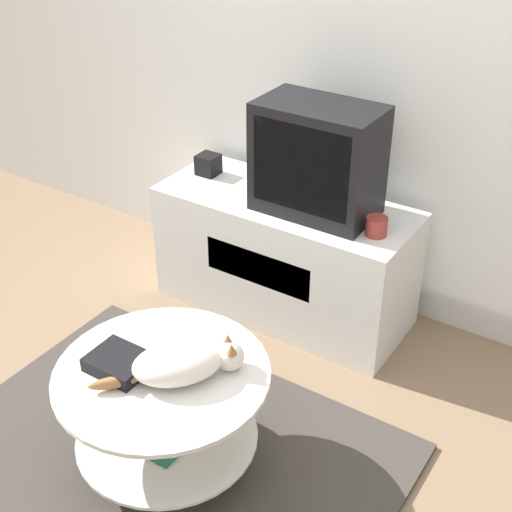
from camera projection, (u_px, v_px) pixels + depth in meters
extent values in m
plane|color=#7F664C|center=(163.00, 462.00, 2.71)|extent=(12.00, 12.00, 0.00)
cube|color=silver|center=(357.00, 33.00, 3.06)|extent=(8.00, 0.05, 2.60)
cube|color=#3D3833|center=(163.00, 460.00, 2.71)|extent=(1.69, 1.27, 0.02)
cube|color=silver|center=(285.00, 256.00, 3.41)|extent=(1.21, 0.49, 0.60)
cube|color=silver|center=(257.00, 268.00, 3.21)|extent=(0.55, 0.01, 0.17)
cube|color=black|center=(318.00, 159.00, 3.05)|extent=(0.53, 0.31, 0.49)
cube|color=black|center=(300.00, 169.00, 2.93)|extent=(0.45, 0.01, 0.38)
cube|color=black|center=(208.00, 164.00, 3.47)|extent=(0.10, 0.10, 0.10)
cylinder|color=#99332D|center=(376.00, 226.00, 2.97)|extent=(0.09, 0.09, 0.08)
cylinder|color=#B2B2B7|center=(170.00, 460.00, 2.68)|extent=(0.32, 0.32, 0.01)
cylinder|color=#B7B7BC|center=(167.00, 420.00, 2.57)|extent=(0.04, 0.04, 0.43)
cylinder|color=silver|center=(168.00, 435.00, 2.61)|extent=(0.66, 0.66, 0.01)
cylinder|color=silver|center=(162.00, 373.00, 2.46)|extent=(0.76, 0.76, 0.02)
cube|color=tan|center=(182.00, 416.00, 2.67)|extent=(0.22, 0.12, 0.03)
cube|color=#1E664C|center=(159.00, 446.00, 2.55)|extent=(0.17, 0.13, 0.01)
cube|color=black|center=(119.00, 363.00, 2.45)|extent=(0.21, 0.17, 0.05)
ellipsoid|color=silver|center=(177.00, 363.00, 2.40)|extent=(0.35, 0.36, 0.12)
sphere|color=silver|center=(230.00, 356.00, 2.44)|extent=(0.10, 0.10, 0.10)
cone|color=#996038|center=(228.00, 339.00, 2.44)|extent=(0.04, 0.04, 0.04)
cone|color=#996038|center=(231.00, 349.00, 2.39)|extent=(0.04, 0.04, 0.04)
ellipsoid|color=#996038|center=(115.00, 382.00, 2.36)|extent=(0.15, 0.16, 0.04)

